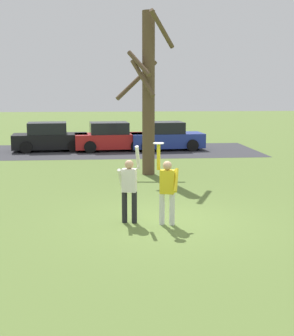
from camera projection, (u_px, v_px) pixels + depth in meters
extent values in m
plane|color=olive|center=(165.00, 221.00, 12.24)|extent=(120.00, 120.00, 0.00)
cylinder|color=silver|center=(172.00, 209.00, 11.87)|extent=(0.14, 0.14, 0.82)
cylinder|color=silver|center=(162.00, 209.00, 11.92)|extent=(0.14, 0.14, 0.82)
cube|color=gold|center=(167.00, 182.00, 11.78)|extent=(0.41, 0.31, 0.60)
sphere|color=tan|center=(167.00, 166.00, 11.71)|extent=(0.23, 0.23, 0.23)
cylinder|color=gold|center=(176.00, 180.00, 11.73)|extent=(0.20, 0.48, 0.58)
cylinder|color=gold|center=(159.00, 157.00, 11.71)|extent=(0.09, 0.09, 0.66)
cylinder|color=black|center=(125.00, 207.00, 12.10)|extent=(0.14, 0.14, 0.82)
cylinder|color=black|center=(134.00, 207.00, 12.05)|extent=(0.14, 0.14, 0.82)
cube|color=silver|center=(129.00, 180.00, 11.96)|extent=(0.41, 0.31, 0.60)
sphere|color=tan|center=(129.00, 164.00, 11.89)|extent=(0.23, 0.23, 0.23)
cylinder|color=silver|center=(121.00, 178.00, 11.99)|extent=(0.20, 0.48, 0.58)
cylinder|color=silver|center=(138.00, 157.00, 11.82)|extent=(0.17, 0.35, 0.65)
cylinder|color=white|center=(159.00, 143.00, 11.66)|extent=(0.27, 0.27, 0.02)
cube|color=black|center=(50.00, 141.00, 26.17)|extent=(4.24, 2.15, 0.80)
cube|color=black|center=(47.00, 128.00, 26.02)|extent=(2.23, 1.82, 0.64)
cylinder|color=black|center=(73.00, 143.00, 27.31)|extent=(0.68, 0.28, 0.66)
cylinder|color=black|center=(74.00, 146.00, 25.54)|extent=(0.68, 0.28, 0.66)
cylinder|color=black|center=(28.00, 143.00, 26.87)|extent=(0.68, 0.28, 0.66)
cylinder|color=black|center=(26.00, 147.00, 25.10)|extent=(0.68, 0.28, 0.66)
cube|color=red|center=(112.00, 141.00, 26.27)|extent=(4.24, 2.15, 0.80)
cube|color=black|center=(109.00, 128.00, 26.12)|extent=(2.23, 1.82, 0.64)
cylinder|color=black|center=(132.00, 142.00, 27.41)|extent=(0.68, 0.28, 0.66)
cylinder|color=black|center=(137.00, 146.00, 25.64)|extent=(0.68, 0.28, 0.66)
cylinder|color=black|center=(88.00, 143.00, 26.97)|extent=(0.68, 0.28, 0.66)
cylinder|color=black|center=(90.00, 147.00, 25.20)|extent=(0.68, 0.28, 0.66)
cube|color=#233893|center=(167.00, 140.00, 26.58)|extent=(4.24, 2.15, 0.80)
cube|color=black|center=(164.00, 128.00, 26.43)|extent=(2.23, 1.82, 0.64)
cylinder|color=black|center=(184.00, 142.00, 27.72)|extent=(0.68, 0.28, 0.66)
cylinder|color=black|center=(193.00, 145.00, 25.95)|extent=(0.68, 0.28, 0.66)
cylinder|color=black|center=(142.00, 143.00, 27.28)|extent=(0.68, 0.28, 0.66)
cylinder|color=black|center=(148.00, 146.00, 25.51)|extent=(0.68, 0.28, 0.66)
cube|color=#38383D|center=(111.00, 151.00, 26.16)|extent=(16.34, 6.40, 0.01)
cylinder|color=brown|center=(148.00, 95.00, 18.50)|extent=(0.50, 0.50, 6.41)
cylinder|color=brown|center=(162.00, 29.00, 17.68)|extent=(1.13, 1.15, 1.37)
cylinder|color=brown|center=(139.00, 63.00, 17.91)|extent=(0.93, 1.00, 1.03)
cylinder|color=brown|center=(143.00, 78.00, 17.99)|extent=(0.99, 0.74, 1.45)
cylinder|color=brown|center=(137.00, 80.00, 19.17)|extent=(1.82, 1.03, 1.64)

